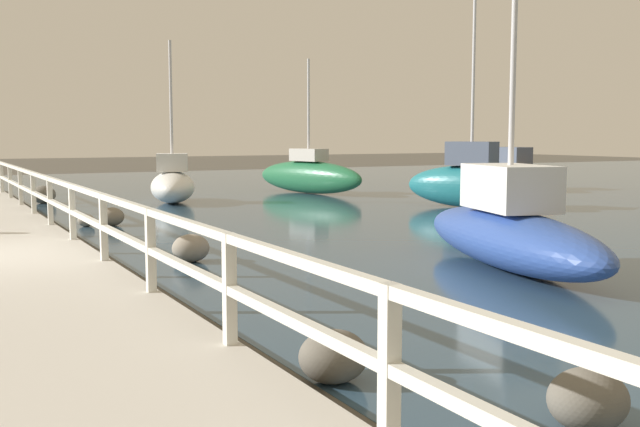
% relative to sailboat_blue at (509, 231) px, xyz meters
% --- Properties ---
extents(railing, '(0.10, 32.50, 0.98)m').
position_rel_sailboat_blue_xyz_m(railing, '(-5.72, 3.43, 0.33)').
color(railing, silver).
rests_on(railing, dock_walkway).
extents(boulder_mid_strip, '(0.38, 0.34, 0.29)m').
position_rel_sailboat_blue_xyz_m(boulder_mid_strip, '(-4.75, 8.61, -0.45)').
color(boulder_mid_strip, gray).
rests_on(boulder_mid_strip, ground).
extents(boulder_upstream, '(0.61, 0.55, 0.46)m').
position_rel_sailboat_blue_xyz_m(boulder_upstream, '(-4.18, 2.89, -0.36)').
color(boulder_upstream, gray).
rests_on(boulder_upstream, ground).
extents(boulder_near_dock, '(0.59, 0.53, 0.44)m').
position_rel_sailboat_blue_xyz_m(boulder_near_dock, '(-3.98, -5.18, -0.37)').
color(boulder_near_dock, '#666056').
rests_on(boulder_near_dock, ground).
extents(boulder_downstream, '(0.60, 0.54, 0.45)m').
position_rel_sailboat_blue_xyz_m(boulder_downstream, '(-5.05, -3.45, -0.37)').
color(boulder_downstream, '#666056').
rests_on(boulder_downstream, ground).
extents(boulder_water_edge, '(0.73, 0.66, 0.55)m').
position_rel_sailboat_blue_xyz_m(boulder_water_edge, '(-4.74, 15.23, -0.32)').
color(boulder_water_edge, '#666056').
rests_on(boulder_water_edge, ground).
extents(boulder_far_strip, '(0.57, 0.51, 0.43)m').
position_rel_sailboat_blue_xyz_m(boulder_far_strip, '(-4.21, 8.46, -0.38)').
color(boulder_far_strip, slate).
rests_on(boulder_far_strip, ground).
extents(sailboat_blue, '(2.76, 5.56, 5.95)m').
position_rel_sailboat_blue_xyz_m(sailboat_blue, '(0.00, 0.00, 0.00)').
color(sailboat_blue, '#2D4C9E').
rests_on(sailboat_blue, water_surface).
extents(sailboat_orange, '(1.24, 4.87, 6.17)m').
position_rel_sailboat_blue_xyz_m(sailboat_orange, '(12.09, 13.15, 0.01)').
color(sailboat_orange, orange).
rests_on(sailboat_orange, water_surface).
extents(sailboat_green, '(2.19, 5.38, 4.75)m').
position_rel_sailboat_blue_xyz_m(sailboat_green, '(4.22, 14.96, 0.06)').
color(sailboat_green, '#236B42').
rests_on(sailboat_green, water_surface).
extents(sailboat_teal, '(2.58, 4.11, 6.47)m').
position_rel_sailboat_blue_xyz_m(sailboat_teal, '(5.82, 7.94, 0.15)').
color(sailboat_teal, '#1E707A').
rests_on(sailboat_teal, water_surface).
extents(sailboat_white, '(2.26, 3.53, 4.91)m').
position_rel_sailboat_blue_xyz_m(sailboat_white, '(-1.19, 13.58, -0.01)').
color(sailboat_white, white).
rests_on(sailboat_white, water_surface).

